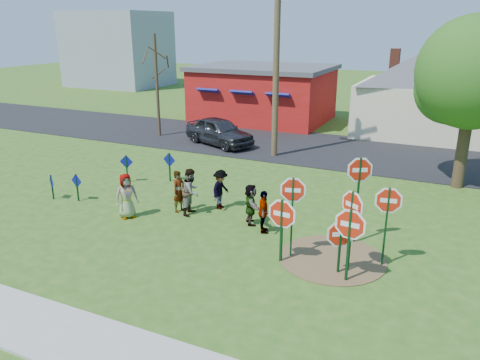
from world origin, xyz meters
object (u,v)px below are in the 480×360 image
Objects in this scene: stop_sign_c at (352,213)px; utility_pole at (277,52)px; stop_sign_b at (359,178)px; person_a at (126,196)px; stop_sign_d at (388,207)px; leafy_tree at (477,79)px; person_b at (179,191)px; stop_sign_a at (282,218)px; suv at (219,131)px.

utility_pole is at bearing 155.21° from stop_sign_c.
person_a is at bearing 162.06° from stop_sign_b.
leafy_tree reaches higher than stop_sign_d.
leafy_tree is (10.93, 8.73, 3.77)m from person_a.
stop_sign_c is at bearing -95.18° from person_b.
person_b is at bearing 152.92° from stop_sign_b.
stop_sign_c is at bearing -57.66° from person_a.
stop_sign_b is 1.89× the size of person_b.
leafy_tree is at bearing 69.11° from stop_sign_a.
stop_sign_a is 14.25m from suv.
stop_sign_a is 0.71× the size of stop_sign_b.
suv is at bearing 124.57° from stop_sign_d.
leafy_tree is (4.72, 9.53, 3.21)m from stop_sign_a.
suv is (-10.86, 10.68, -1.00)m from stop_sign_d.
utility_pole reaches higher than stop_sign_b.
utility_pole is (-4.36, 10.84, 3.98)m from stop_sign_a.
leafy_tree reaches higher than stop_sign_c.
stop_sign_b is at bearing 57.75° from stop_sign_a.
stop_sign_a is at bearing -61.09° from person_a.
utility_pole is at bearing -80.55° from suv.
stop_sign_c is 1.62× the size of person_b.
stop_sign_b reaches higher than person_b.
stop_sign_c reaches higher than person_a.
stop_sign_b reaches higher than person_a.
stop_sign_b is at bearing 131.07° from stop_sign_c.
person_b is at bearing -160.85° from stop_sign_c.
person_b is at bearing 161.12° from stop_sign_d.
suv is at bearing 166.84° from utility_pole.
suv is (-1.89, 10.92, -0.01)m from person_a.
utility_pole reaches higher than person_b.
stop_sign_a is 2.99m from stop_sign_d.
stop_sign_d is (1.06, -1.17, -0.35)m from stop_sign_b.
utility_pole is at bearing 117.36° from stop_sign_a.
stop_sign_b is at bearing -112.38° from leafy_tree.
leafy_tree is at bearing 107.80° from stop_sign_c.
stop_sign_a is 1.33× the size of person_b.
person_b is (-7.58, 1.06, -1.03)m from stop_sign_d.
person_b is at bearing -142.07° from leafy_tree.
person_a is 11.18m from utility_pole.
leafy_tree reaches higher than stop_sign_b.
leafy_tree is (12.82, -2.19, 3.78)m from suv.
suv is at bearing 130.11° from stop_sign_a.
stop_sign_b is at bearing 121.28° from stop_sign_d.
stop_sign_b is at bearing -54.93° from utility_pole.
stop_sign_c is at bearing -116.24° from suv.
stop_sign_a is 0.21× the size of utility_pole.
suv is at bearing 170.31° from leafy_tree.
stop_sign_c is at bearing -106.73° from leafy_tree.
person_b is at bearing 161.92° from stop_sign_a.
stop_sign_b is 1.18× the size of stop_sign_d.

